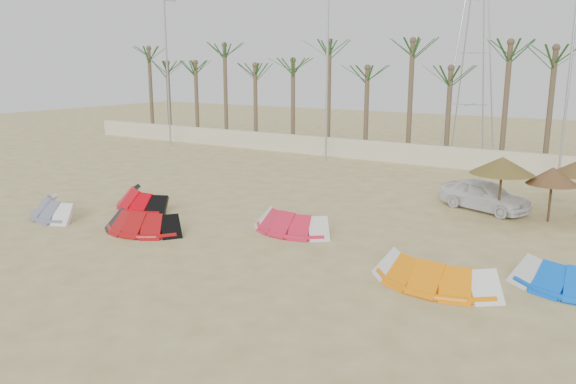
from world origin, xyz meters
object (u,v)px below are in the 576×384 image
Objects in this scene: kite_red_left at (148,197)px; kite_orange at (438,270)px; parasol_left at (502,165)px; car at (484,195)px; parasol_mid at (553,176)px; kite_red_right at (295,220)px; kite_red_mid at (148,220)px; kite_grey at (59,206)px.

kite_red_left and kite_orange have the same top height.
parasol_left is 0.65× the size of car.
kite_orange is at bearing -100.49° from parasol_mid.
car reaches higher than kite_red_right.
parasol_mid reaches higher than kite_red_mid.
car is at bearing 170.29° from parasol_mid.
kite_red_left is at bearing -155.84° from parasol_mid.
parasol_left is (-0.18, 8.42, 1.78)m from kite_orange.
kite_red_mid is 1.34× the size of parasol_left.
parasol_mid is at bearing 24.16° from kite_red_left.
parasol_mid reaches higher than car.
kite_orange is at bearing 4.32° from kite_grey.
kite_grey is 3.70m from kite_red_left.
parasol_mid is (1.65, 8.93, 1.46)m from kite_orange.
kite_red_right is at bearing -140.17° from parasol_mid.
kite_grey is 1.00× the size of kite_red_mid.
kite_grey is 15.82m from kite_orange.
kite_red_mid is (2.87, -2.72, -0.00)m from kite_red_left.
kite_grey is 18.16m from car.
kite_orange is (13.86, -1.97, 0.00)m from kite_red_left.
kite_red_left is at bearing -177.56° from kite_red_right.
kite_grey is 0.92× the size of kite_orange.
parasol_mid is (7.96, 6.64, 1.46)m from kite_red_right.
kite_orange is 0.96× the size of car.
parasol_mid reaches higher than kite_grey.
kite_red_right is at bearing 2.44° from kite_red_left.
kite_red_mid and kite_orange have the same top height.
kite_red_right is (4.69, 3.04, 0.00)m from kite_red_mid.
kite_grey is 0.87× the size of kite_red_left.
parasol_left is (10.81, 9.17, 1.79)m from kite_red_mid.
kite_red_mid is (4.78, 0.45, 0.00)m from kite_grey.
kite_red_left is 7.56m from kite_red_right.
kite_grey is at bearing -148.34° from parasol_left.
car reaches higher than kite_grey.
parasol_left is at bearing -118.80° from car.
parasol_left is at bearing 91.25° from kite_orange.
kite_red_left is 1.54× the size of parasol_left.
parasol_mid is at bearing 79.51° from kite_orange.
parasol_mid is at bearing -78.98° from car.
kite_red_mid is 5.59m from kite_red_right.
kite_red_left is at bearing 140.71° from car.
kite_red_mid is at bearing 156.14° from car.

